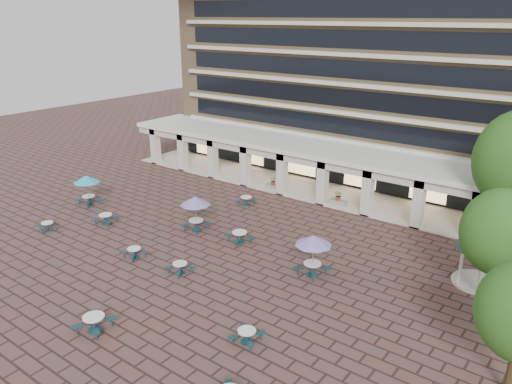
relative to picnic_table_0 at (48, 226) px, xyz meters
The scene contains 18 objects.
ground 12.92m from the picnic_table_0, 23.98° to the left, with size 120.00×120.00×0.00m, color brown.
apartment_building 35.10m from the picnic_table_0, 68.98° to the left, with size 40.00×15.50×25.20m.
retail_arcade 23.41m from the picnic_table_0, 59.52° to the left, with size 42.00×6.60×4.40m.
picnic_table_0 is the anchor object (origin of this frame).
picnic_table_1 12.97m from the picnic_table_0, ahead, with size 1.72×1.72×0.70m.
picnic_table_2 14.88m from the picnic_table_0, 22.73° to the right, with size 2.22×2.22×0.85m.
picnic_table_4 6.02m from the picnic_table_0, 112.56° to the left, with size 2.28×2.28×2.64m.
picnic_table_5 8.91m from the picnic_table_0, ahead, with size 1.70×1.70×0.70m.
picnic_table_6 11.55m from the picnic_table_0, 37.40° to the left, with size 2.35×2.35×2.71m.
picnic_table_7 20.80m from the picnic_table_0, ahead, with size 1.73×1.73×0.71m.
picnic_table_8 4.30m from the picnic_table_0, 55.21° to the left, with size 2.10×2.10×0.78m.
picnic_table_9 16.10m from the picnic_table_0, 57.01° to the left, with size 1.84×1.84×0.73m.
picnic_table_11 20.84m from the picnic_table_0, 17.42° to the left, with size 2.38×2.38×2.75m.
picnic_table_13 14.94m from the picnic_table_0, 28.88° to the left, with size 2.25×2.25×0.82m.
gazebo 30.83m from the picnic_table_0, 21.88° to the left, with size 3.53×3.53×3.29m.
tree_east_a 31.31m from the picnic_table_0, 17.03° to the left, with size 4.24×4.24×7.07m.
planter_left 20.00m from the picnic_table_0, 65.16° to the left, with size 1.50×0.71×1.27m.
planter_right 23.73m from the picnic_table_0, 49.89° to the left, with size 1.50×0.85×1.35m.
Camera 1 is at (22.07, -23.68, 15.69)m, focal length 35.00 mm.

